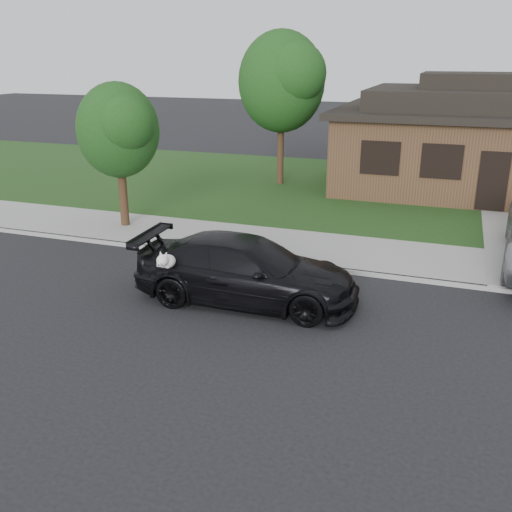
% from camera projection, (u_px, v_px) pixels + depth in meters
% --- Properties ---
extents(ground, '(120.00, 120.00, 0.00)m').
position_uv_depth(ground, '(303.00, 328.00, 12.09)').
color(ground, black).
rests_on(ground, ground).
extents(sidewalk, '(60.00, 3.00, 0.12)m').
position_uv_depth(sidewalk, '(347.00, 253.00, 16.52)').
color(sidewalk, gray).
rests_on(sidewalk, ground).
extents(curb, '(60.00, 0.12, 0.12)m').
position_uv_depth(curb, '(337.00, 270.00, 15.18)').
color(curb, gray).
rests_on(curb, ground).
extents(lawn, '(60.00, 13.00, 0.13)m').
position_uv_depth(lawn, '(384.00, 193.00, 23.63)').
color(lawn, '#193814').
rests_on(lawn, ground).
extents(sedan, '(5.29, 2.54, 1.52)m').
position_uv_depth(sedan, '(246.00, 270.00, 13.22)').
color(sedan, black).
rests_on(sedan, ground).
extents(house, '(12.60, 8.60, 4.65)m').
position_uv_depth(house, '(492.00, 140.00, 23.46)').
color(house, '#422B1C').
rests_on(house, ground).
extents(tree_0, '(3.78, 3.60, 6.34)m').
position_uv_depth(tree_0, '(284.00, 80.00, 23.39)').
color(tree_0, '#332114').
rests_on(tree_0, ground).
extents(tree_2, '(2.73, 2.60, 4.59)m').
position_uv_depth(tree_2, '(120.00, 129.00, 17.84)').
color(tree_2, '#332114').
rests_on(tree_2, ground).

